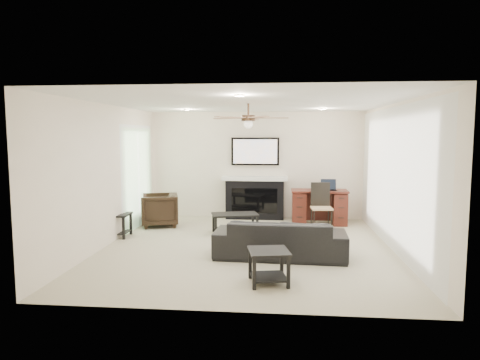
% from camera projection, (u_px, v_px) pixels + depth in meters
% --- Properties ---
extents(room_shell, '(5.50, 5.54, 2.52)m').
position_uv_depth(room_shell, '(259.00, 151.00, 7.36)').
color(room_shell, '#BFB69A').
rests_on(room_shell, ground).
extents(sofa, '(2.13, 0.91, 0.61)m').
position_uv_depth(sofa, '(280.00, 238.00, 6.87)').
color(sofa, black).
rests_on(sofa, ground).
extents(armchair, '(0.95, 0.93, 0.70)m').
position_uv_depth(armchair, '(160.00, 210.00, 9.24)').
color(armchair, black).
rests_on(armchair, ground).
extents(coffee_table, '(1.00, 0.72, 0.40)m').
position_uv_depth(coffee_table, '(235.00, 223.00, 8.55)').
color(coffee_table, black).
rests_on(coffee_table, ground).
extents(end_table_near, '(0.61, 0.61, 0.45)m').
position_uv_depth(end_table_near, '(269.00, 267.00, 5.65)').
color(end_table_near, black).
rests_on(end_table_near, ground).
extents(end_table_left, '(0.51, 0.51, 0.45)m').
position_uv_depth(end_table_left, '(117.00, 225.00, 8.26)').
color(end_table_left, black).
rests_on(end_table_left, ground).
extents(fireplace_unit, '(1.52, 0.34, 1.91)m').
position_uv_depth(fireplace_unit, '(255.00, 178.00, 9.94)').
color(fireplace_unit, black).
rests_on(fireplace_unit, ground).
extents(desk, '(1.22, 0.56, 0.76)m').
position_uv_depth(desk, '(319.00, 207.00, 9.42)').
color(desk, '#3D140F').
rests_on(desk, ground).
extents(desk_chair, '(0.45, 0.47, 0.97)m').
position_uv_depth(desk_chair, '(322.00, 207.00, 8.86)').
color(desk_chair, black).
rests_on(desk_chair, ground).
extents(laptop, '(0.33, 0.24, 0.23)m').
position_uv_depth(laptop, '(329.00, 185.00, 9.33)').
color(laptop, black).
rests_on(laptop, desk).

